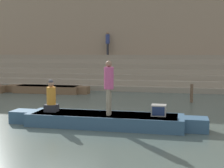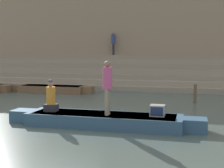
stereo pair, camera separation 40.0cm
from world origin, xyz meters
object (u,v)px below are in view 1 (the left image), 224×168
(rowboat_main, at_px, (104,120))
(person_standing, at_px, (109,84))
(person_rowing, at_px, (51,98))
(person_on_steps, at_px, (108,41))
(mooring_post, at_px, (192,93))
(moored_boat_shore, at_px, (47,89))
(tv_set, at_px, (159,110))

(rowboat_main, bearing_deg, person_standing, -37.82)
(person_rowing, distance_m, person_on_steps, 14.15)
(mooring_post, bearing_deg, rowboat_main, -117.07)
(person_rowing, xyz_separation_m, mooring_post, (4.98, 6.01, -0.44))
(person_rowing, height_order, person_on_steps, person_on_steps)
(person_standing, distance_m, person_on_steps, 14.52)
(person_rowing, bearing_deg, person_on_steps, 99.00)
(moored_boat_shore, distance_m, mooring_post, 8.90)
(person_rowing, distance_m, tv_set, 3.75)
(person_standing, distance_m, person_rowing, 2.19)
(rowboat_main, xyz_separation_m, person_standing, (0.19, -0.14, 1.25))
(person_rowing, xyz_separation_m, moored_boat_shore, (-3.71, 7.94, -0.66))
(rowboat_main, relative_size, person_rowing, 5.98)
(rowboat_main, relative_size, person_standing, 3.76)
(person_standing, relative_size, moored_boat_shore, 0.34)
(moored_boat_shore, relative_size, mooring_post, 5.80)
(moored_boat_shore, distance_m, person_on_steps, 7.16)
(person_standing, distance_m, tv_set, 1.86)
(tv_set, xyz_separation_m, mooring_post, (1.24, 5.91, -0.15))
(rowboat_main, xyz_separation_m, mooring_post, (3.06, 6.00, 0.23))
(rowboat_main, height_order, person_rowing, person_rowing)
(person_standing, xyz_separation_m, person_rowing, (-2.10, 0.13, -0.58))
(person_standing, xyz_separation_m, mooring_post, (2.87, 6.14, -1.02))
(person_rowing, bearing_deg, person_standing, 0.39)
(person_rowing, height_order, moored_boat_shore, person_rowing)
(rowboat_main, distance_m, moored_boat_shore, 9.72)
(tv_set, height_order, moored_boat_shore, tv_set)
(person_rowing, distance_m, mooring_post, 7.81)
(person_standing, relative_size, person_rowing, 1.59)
(person_on_steps, bearing_deg, moored_boat_shore, 41.26)
(person_standing, height_order, mooring_post, person_standing)
(person_standing, distance_m, mooring_post, 6.85)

